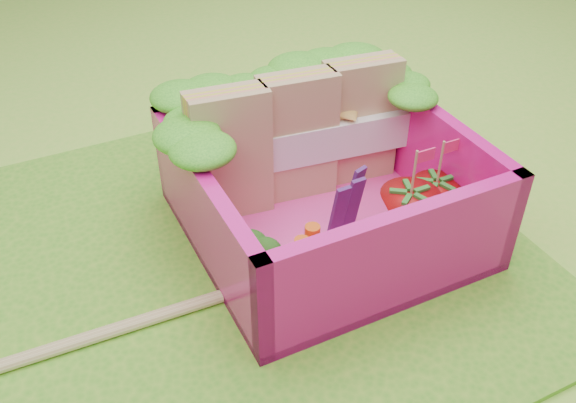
% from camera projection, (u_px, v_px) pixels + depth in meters
% --- Properties ---
extents(ground, '(14.00, 14.00, 0.00)m').
position_uv_depth(ground, '(249.00, 254.00, 3.19)').
color(ground, '#8CDB3D').
rests_on(ground, ground).
extents(placemat, '(2.60, 2.60, 0.03)m').
position_uv_depth(placemat, '(249.00, 251.00, 3.18)').
color(placemat, '#53A926').
rests_on(placemat, ground).
extents(bento_floor, '(1.30, 1.30, 0.05)m').
position_uv_depth(bento_floor, '(323.00, 226.00, 3.28)').
color(bento_floor, '#FF41AA').
rests_on(bento_floor, placemat).
extents(bento_box, '(1.30, 1.30, 0.55)m').
position_uv_depth(bento_box, '(325.00, 186.00, 3.12)').
color(bento_box, '#E41387').
rests_on(bento_box, placemat).
extents(lettuce_ruffle, '(1.43, 0.77, 0.11)m').
position_uv_depth(lettuce_ruffle, '(284.00, 86.00, 3.24)').
color(lettuce_ruffle, '#228A19').
rests_on(lettuce_ruffle, bento_box).
extents(sandwich_stack, '(1.25, 0.32, 0.68)m').
position_uv_depth(sandwich_stack, '(298.00, 137.00, 3.27)').
color(sandwich_stack, tan).
rests_on(sandwich_stack, bento_floor).
extents(broccoli, '(0.33, 0.33, 0.25)m').
position_uv_depth(broccoli, '(259.00, 262.00, 2.77)').
color(broccoli, '#5B9347').
rests_on(broccoli, bento_floor).
extents(carrot_sticks, '(0.14, 0.11, 0.28)m').
position_uv_depth(carrot_sticks, '(307.00, 256.00, 2.86)').
color(carrot_sticks, '#F75714').
rests_on(carrot_sticks, bento_floor).
extents(purple_wedges, '(0.21, 0.13, 0.38)m').
position_uv_depth(purple_wedges, '(347.00, 207.00, 3.05)').
color(purple_wedges, '#461A5C').
rests_on(purple_wedges, bento_floor).
extents(strawberry_left, '(0.29, 0.29, 0.53)m').
position_uv_depth(strawberry_left, '(408.00, 217.00, 3.06)').
color(strawberry_left, red).
rests_on(strawberry_left, bento_floor).
extents(strawberry_right, '(0.24, 0.24, 0.48)m').
position_uv_depth(strawberry_right, '(434.00, 202.00, 3.19)').
color(strawberry_right, red).
rests_on(strawberry_right, bento_floor).
extents(snap_peas, '(0.66, 0.61, 0.05)m').
position_uv_depth(snap_peas, '(413.00, 224.00, 3.21)').
color(snap_peas, green).
rests_on(snap_peas, bento_floor).
extents(chopsticks, '(2.19, 0.13, 0.05)m').
position_uv_depth(chopsticks, '(58.00, 348.00, 2.65)').
color(chopsticks, tan).
rests_on(chopsticks, placemat).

